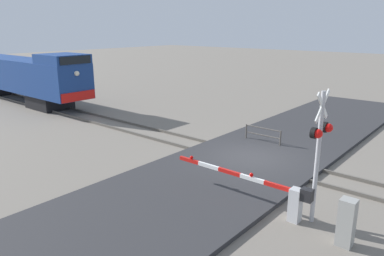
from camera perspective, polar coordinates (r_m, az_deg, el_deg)
name	(u,v)px	position (r m, az deg, el deg)	size (l,w,h in m)	color
ground_plane	(252,160)	(17.68, 9.22, -4.97)	(160.00, 160.00, 0.00)	slate
rail_track_left	(243,163)	(17.08, 7.99, -5.40)	(0.08, 80.00, 0.15)	#59544C
rail_track_right	(259,155)	(18.24, 10.40, -4.13)	(0.08, 80.00, 0.15)	#59544C
road_surface	(252,159)	(17.65, 9.24, -4.71)	(36.00, 6.31, 0.17)	#2D2D30
locomotive	(19,75)	(34.35, -25.23, 7.43)	(2.81, 17.90, 4.23)	black
crossing_signal	(320,142)	(11.89, 19.19, -2.10)	(1.18, 0.33, 4.31)	#ADADB2
crossing_gate	(277,194)	(12.68, 13.02, -9.88)	(0.36, 5.47, 1.25)	silver
utility_cabinet	(346,223)	(11.65, 22.84, -13.40)	(0.40, 0.44, 1.45)	#999993
guard_railing	(263,134)	(19.92, 10.94, -0.87)	(0.08, 2.14, 0.95)	#4C4742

